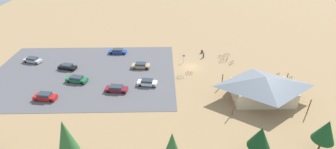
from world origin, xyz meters
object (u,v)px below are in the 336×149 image
at_px(pine_far_west, 260,137).
at_px(bicycle_white_yard_right, 180,77).
at_px(car_maroon_by_curb, 116,89).
at_px(visitor_crossing_yard, 203,55).
at_px(bike_pavilion, 264,86).
at_px(car_blue_second_row, 118,51).
at_px(bicycle_red_mid_cluster, 189,73).
at_px(car_white_aisle_side, 147,82).
at_px(bicycle_yellow_by_bin, 291,78).
at_px(bicycle_green_lone_east, 277,75).
at_px(bicycle_purple_yard_left, 286,82).
at_px(bicycle_black_front_row, 279,79).
at_px(trash_bin, 202,52).
at_px(bicycle_blue_lone_west, 231,63).
at_px(bicycle_teal_trailside, 227,55).
at_px(pine_mideast, 172,146).
at_px(lot_sign, 184,57).
at_px(bicycle_silver_edge_north, 227,59).
at_px(car_green_end_stall, 77,79).
at_px(bicycle_purple_yard_center, 221,56).
at_px(car_tan_inner_stall, 141,65).
at_px(car_silver_front_row, 33,60).
at_px(car_red_near_entry, 45,96).
at_px(car_black_far_end, 67,67).
at_px(pine_east, 326,131).
at_px(bicycle_orange_near_sign, 222,61).
at_px(pine_far_east, 66,137).

distance_m(pine_far_west, bicycle_white_yard_right, 25.81).
distance_m(car_maroon_by_curb, visitor_crossing_yard, 26.09).
xyz_separation_m(bike_pavilion, car_blue_second_row, (32.31, -22.26, -2.35)).
distance_m(bicycle_red_mid_cluster, car_white_aisle_side, 10.82).
bearing_deg(bicycle_yellow_by_bin, bicycle_green_lone_east, -31.59).
height_order(bicycle_purple_yard_left, car_maroon_by_curb, car_maroon_by_curb).
relative_size(bicycle_black_front_row, visitor_crossing_yard, 0.85).
xyz_separation_m(trash_bin, bicycle_blue_lone_west, (-6.63, 6.74, -0.05)).
xyz_separation_m(bicycle_teal_trailside, bicycle_white_yard_right, (13.48, 11.57, -0.01)).
height_order(pine_mideast, bicycle_yellow_by_bin, pine_mideast).
distance_m(pine_far_west, car_blue_second_row, 45.76).
relative_size(lot_sign, bicycle_silver_edge_north, 1.34).
height_order(bicycle_purple_yard_left, car_green_end_stall, car_green_end_stall).
bearing_deg(pine_far_west, bicycle_purple_yard_center, -93.22).
relative_size(bicycle_red_mid_cluster, bicycle_green_lone_east, 1.20).
xyz_separation_m(bike_pavilion, pine_mideast, (18.74, 16.92, 1.63)).
bearing_deg(bicycle_green_lone_east, car_tan_inner_stall, -8.19).
height_order(bicycle_green_lone_east, bicycle_white_yard_right, bicycle_green_lone_east).
bearing_deg(lot_sign, car_silver_front_row, -1.32).
height_order(lot_sign, bicycle_teal_trailside, lot_sign).
relative_size(trash_bin, car_red_near_entry, 0.19).
height_order(car_tan_inner_stall, car_black_far_end, car_tan_inner_stall).
height_order(pine_east, car_silver_front_row, pine_east).
xyz_separation_m(bicycle_orange_near_sign, bicycle_yellow_by_bin, (-14.01, 8.81, -0.04)).
distance_m(trash_bin, car_silver_front_row, 44.79).
bearing_deg(bicycle_blue_lone_west, trash_bin, -45.48).
bearing_deg(bicycle_white_yard_right, car_tan_inner_stall, -28.95).
bearing_deg(bicycle_purple_yard_center, bicycle_blue_lone_west, 115.18).
bearing_deg(car_maroon_by_curb, bicycle_purple_yard_center, -148.63).
bearing_deg(bicycle_silver_edge_north, car_white_aisle_side, 29.76).
height_order(bicycle_green_lone_east, bicycle_purple_yard_left, bicycle_purple_yard_left).
relative_size(bicycle_silver_edge_north, car_green_end_stall, 0.32).
height_order(pine_far_east, bicycle_teal_trailside, pine_far_east).
xyz_separation_m(bicycle_red_mid_cluster, bicycle_blue_lone_west, (-11.29, -4.85, 0.05)).
relative_size(bicycle_blue_lone_west, visitor_crossing_yard, 0.87).
xyz_separation_m(bicycle_green_lone_east, bicycle_white_yard_right, (22.94, 0.55, -0.01)).
xyz_separation_m(car_green_end_stall, visitor_crossing_yard, (-30.30, -11.73, 0.14)).
height_order(trash_bin, bicycle_green_lone_east, trash_bin).
xyz_separation_m(pine_east, car_black_far_end, (47.33, -27.53, -3.60)).
relative_size(pine_east, bicycle_purple_yard_center, 3.98).
bearing_deg(lot_sign, bicycle_purple_yard_left, 153.84).
relative_size(bicycle_yellow_by_bin, car_black_far_end, 0.29).
distance_m(bicycle_purple_yard_left, car_green_end_stall, 46.91).
bearing_deg(bike_pavilion, pine_far_west, 68.15).
distance_m(car_blue_second_row, car_silver_front_row, 21.75).
relative_size(trash_bin, bicycle_teal_trailside, 0.56).
height_order(bicycle_silver_edge_north, bicycle_teal_trailside, bicycle_silver_edge_north).
height_order(pine_mideast, bicycle_purple_yard_center, pine_mideast).
xyz_separation_m(bicycle_purple_yard_center, bicycle_orange_near_sign, (0.45, 2.69, 0.02)).
xyz_separation_m(trash_bin, bicycle_green_lone_east, (-15.99, 12.98, -0.09)).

